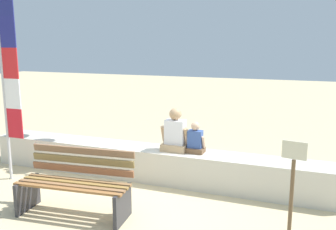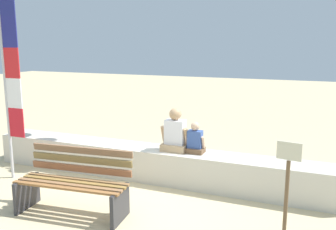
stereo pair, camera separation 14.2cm
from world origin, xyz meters
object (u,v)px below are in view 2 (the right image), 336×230
Objects in this scene: person_adult at (175,134)px; person_child at (195,141)px; park_bench at (74,184)px; sign_post at (286,198)px; flag_banner at (9,72)px.

person_child is (0.35, 0.00, -0.08)m from person_adult.
person_child reaches higher than park_bench.
person_adult is 2.75m from sign_post.
park_bench is 1.16× the size of sign_post.
park_bench is 0.49× the size of flag_banner.
sign_post is at bearing -7.02° from park_bench.
sign_post is at bearing -50.82° from person_child.
flag_banner is at bearing 167.03° from sign_post.
person_adult reaches higher than person_child.
sign_post is at bearing -12.97° from flag_banner.
flag_banner reaches higher than sign_post.
person_child is at bearing 129.18° from sign_post.
park_bench is at bearing 172.98° from sign_post.
person_adult is at bearing 61.26° from park_bench.
park_bench is 2.23× the size of person_adult.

